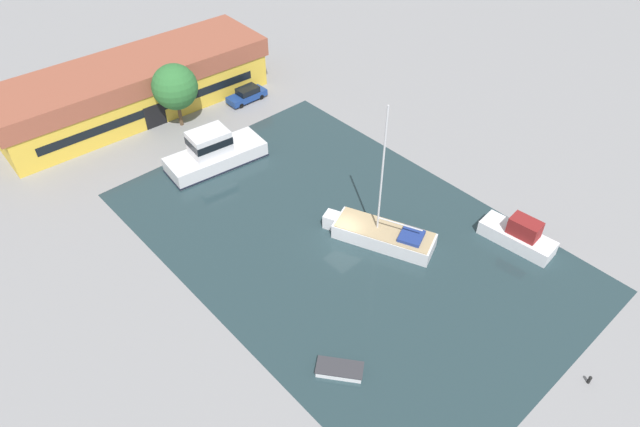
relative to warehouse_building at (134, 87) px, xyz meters
name	(u,v)px	position (x,y,z in m)	size (l,w,h in m)	color
ground_plane	(343,239)	(2.48, -31.07, -2.95)	(440.00, 440.00, 0.00)	gray
water_canal	(343,239)	(2.48, -31.07, -2.95)	(25.99, 39.77, 0.01)	#23383D
warehouse_building	(134,87)	(0.00, 0.00, 0.00)	(30.89, 10.47, 5.82)	gold
quay_tree_near_building	(175,87)	(1.94, -5.98, 1.71)	(4.84, 4.84, 7.09)	brown
parked_car	(247,94)	(10.44, -6.69, -2.13)	(4.75, 1.87, 1.65)	navy
sailboat_moored	(382,234)	(4.72, -33.45, -2.15)	(5.96, 9.78, 13.26)	silver
motor_cruiser	(214,153)	(0.53, -14.56, -1.54)	(10.31, 4.96, 3.93)	silver
small_dinghy	(340,370)	(-6.90, -40.41, -2.66)	(3.16, 3.45, 0.55)	white
cabin_boat	(519,235)	(13.03, -41.48, -1.95)	(2.80, 6.51, 2.83)	white
mooring_bollard	(590,379)	(5.03, -52.38, -2.58)	(0.24, 0.24, 0.69)	black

